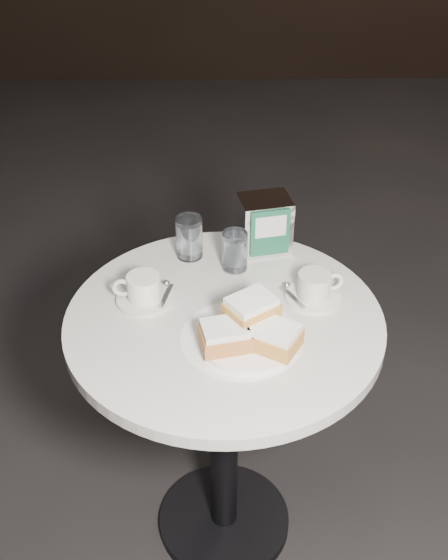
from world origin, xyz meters
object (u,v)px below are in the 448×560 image
cafe_table (224,382)px  coffee_cup_left (143,290)px  beignet_plate (250,332)px  napkin_dispenser (265,224)px  coffee_cup_right (314,288)px  water_glass_left (189,238)px  water_glass_right (235,251)px

cafe_table → coffee_cup_left: 0.30m
beignet_plate → coffee_cup_left: size_ratio=1.62×
coffee_cup_left → napkin_dispenser: napkin_dispenser is taller
coffee_cup_right → coffee_cup_left: bearing=167.2°
beignet_plate → water_glass_left: bearing=111.2°
water_glass_right → napkin_dispenser: 0.11m
cafe_table → coffee_cup_right: bearing=17.4°
beignet_plate → coffee_cup_right: beignet_plate is taller
coffee_cup_right → water_glass_left: 0.34m
beignet_plate → water_glass_right: bearing=94.4°
coffee_cup_left → cafe_table: bearing=-20.6°
coffee_cup_right → beignet_plate: bearing=-147.3°
napkin_dispenser → water_glass_right: bearing=-143.9°
water_glass_right → cafe_table: bearing=-98.8°
beignet_plate → napkin_dispenser: size_ratio=1.57×
water_glass_left → napkin_dispenser: 0.19m
beignet_plate → napkin_dispenser: bearing=81.6°
coffee_cup_left → water_glass_left: (0.10, 0.18, 0.02)m
napkin_dispenser → beignet_plate: bearing=-110.0°
beignet_plate → coffee_cup_left: bearing=145.8°
cafe_table → coffee_cup_left: coffee_cup_left is taller
coffee_cup_left → water_glass_left: water_glass_left is taller
water_glass_right → napkin_dispenser: (0.07, 0.08, 0.02)m
coffee_cup_left → water_glass_right: bearing=29.3°
cafe_table → water_glass_right: (0.03, 0.19, 0.25)m
beignet_plate → water_glass_left: (-0.13, 0.34, 0.02)m
coffee_cup_left → water_glass_left: 0.21m
water_glass_right → napkin_dispenser: napkin_dispenser is taller
water_glass_right → water_glass_left: bearing=153.0°
cafe_table → beignet_plate: (0.05, -0.09, 0.23)m
cafe_table → coffee_cup_right: 0.31m
coffee_cup_left → coffee_cup_right: (0.38, 0.00, -0.00)m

